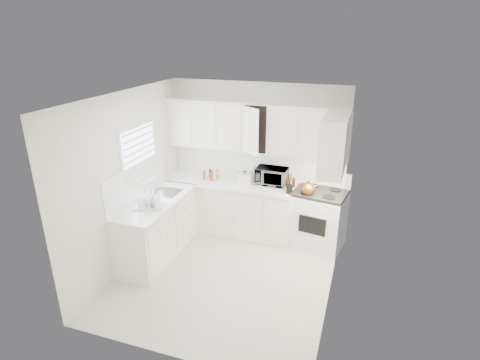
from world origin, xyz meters
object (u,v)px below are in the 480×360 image
at_px(tea_kettle, 308,188).
at_px(rice_cooker, 245,177).
at_px(dish_rack, 148,200).
at_px(microwave, 272,174).
at_px(utensil_crock, 290,183).
at_px(stove, 319,211).

xyz_separation_m(tea_kettle, rice_cooker, (-1.09, 0.14, -0.00)).
bearing_deg(tea_kettle, dish_rack, -172.78).
height_order(microwave, utensil_crock, microwave).
bearing_deg(dish_rack, rice_cooker, 34.99).
height_order(microwave, rice_cooker, microwave).
relative_size(stove, rice_cooker, 5.35).
height_order(tea_kettle, microwave, microwave).
relative_size(tea_kettle, microwave, 0.54).
bearing_deg(tea_kettle, stove, 20.17).
xyz_separation_m(tea_kettle, microwave, (-0.65, 0.29, 0.06)).
distance_m(stove, utensil_crock, 0.71).
bearing_deg(rice_cooker, dish_rack, -144.35).
bearing_deg(utensil_crock, stove, 20.20).
bearing_deg(dish_rack, utensil_crock, 15.68).
xyz_separation_m(rice_cooker, utensil_crock, (0.79, -0.16, 0.05)).
bearing_deg(dish_rack, stove, 13.46).
distance_m(tea_kettle, utensil_crock, 0.30).
xyz_separation_m(microwave, dish_rack, (-1.48, -1.46, -0.06)).
bearing_deg(microwave, rice_cooker, -160.95).
height_order(stove, utensil_crock, utensil_crock).
distance_m(microwave, dish_rack, 2.08).
bearing_deg(stove, microwave, -179.24).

